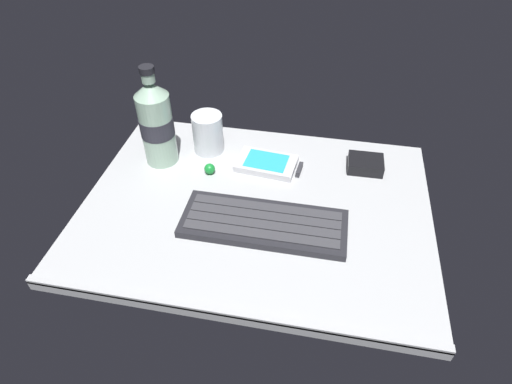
{
  "coord_description": "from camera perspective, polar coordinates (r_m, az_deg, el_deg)",
  "views": [
    {
      "loc": [
        10.74,
        -56.85,
        55.06
      ],
      "look_at": [
        0.0,
        0.0,
        3.0
      ],
      "focal_mm": 30.03,
      "sensor_mm": 36.0,
      "label": 1
    }
  ],
  "objects": [
    {
      "name": "charger_block",
      "position": [
        0.9,
        14.37,
        3.63
      ],
      "size": [
        7.09,
        5.71,
        2.4
      ],
      "primitive_type": "cube",
      "rotation": [
        0.0,
        0.0,
        0.02
      ],
      "color": "black",
      "rests_on": "ground_plane"
    },
    {
      "name": "juice_cup",
      "position": [
        0.91,
        -6.41,
        7.62
      ],
      "size": [
        6.4,
        6.4,
        8.5
      ],
      "color": "silver",
      "rests_on": "ground_plane"
    },
    {
      "name": "keyboard",
      "position": [
        0.75,
        1.03,
        -4.17
      ],
      "size": [
        29.04,
        11.11,
        1.7
      ],
      "color": "#232328",
      "rests_on": "ground_plane"
    },
    {
      "name": "ground_plane",
      "position": [
        0.8,
        -0.03,
        -2.22
      ],
      "size": [
        64.0,
        48.0,
        2.8
      ],
      "color": "#B7BABC"
    },
    {
      "name": "handheld_device",
      "position": [
        0.88,
        1.82,
        3.77
      ],
      "size": [
        13.31,
        8.78,
        1.5
      ],
      "color": "silver",
      "rests_on": "ground_plane"
    },
    {
      "name": "trackball_mouse",
      "position": [
        0.86,
        -6.19,
        3.09
      ],
      "size": [
        2.2,
        2.2,
        2.2
      ],
      "primitive_type": "sphere",
      "color": "#198C33",
      "rests_on": "ground_plane"
    },
    {
      "name": "water_bottle",
      "position": [
        0.87,
        -13.14,
        8.96
      ],
      "size": [
        6.73,
        6.73,
        20.8
      ],
      "color": "#9EC1A8",
      "rests_on": "ground_plane"
    }
  ]
}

